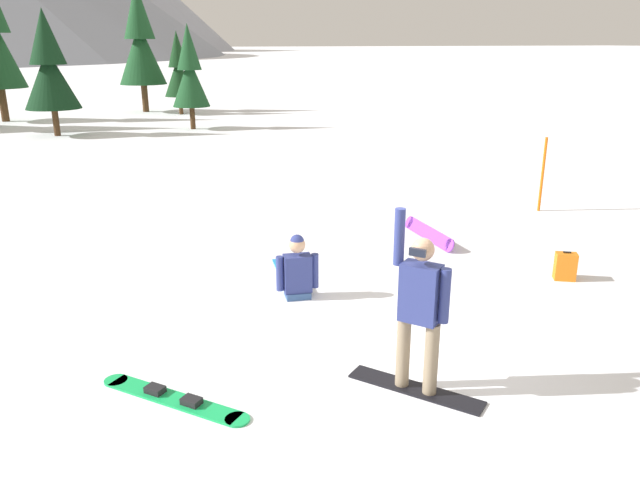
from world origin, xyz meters
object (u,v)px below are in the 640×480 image
Objects in this scene: snowboarder_midground at (295,272)px; trail_marker_pole at (543,175)px; loose_snowboard_near_left at (173,398)px; pine_tree_short at (140,42)px; loose_snowboard_near_right at (429,233)px; pine_tree_tall at (178,69)px; pine_tree_broad at (190,72)px; snowboarder_foreground at (419,310)px; backpack_orange at (565,267)px; pine_tree_twin at (49,67)px.

trail_marker_pole reaches higher than snowboarder_midground.
pine_tree_short reaches higher than loose_snowboard_near_left.
loose_snowboard_near_right is 0.44× the size of pine_tree_tall.
pine_tree_broad is at bearing -80.88° from pine_tree_short.
snowboarder_foreground is 1.23× the size of trail_marker_pole.
snowboarder_foreground is at bearing -121.73° from loose_snowboard_near_right.
backpack_orange is at bearing -69.57° from loose_snowboard_near_right.
loose_snowboard_near_right is 18.57m from pine_tree_twin.
trail_marker_pole is 0.38× the size of pine_tree_broad.
snowboarder_midground is 4.29m from backpack_orange.
loose_snowboard_near_left is 0.86× the size of loose_snowboard_near_right.
pine_tree_twin reaches higher than trail_marker_pole.
snowboarder_foreground is 3.11m from snowboarder_midground.
pine_tree_short reaches higher than backpack_orange.
snowboarder_midground is at bearing -90.77° from pine_tree_short.
pine_tree_tall reaches higher than snowboarder_midground.
pine_tree_tall reaches higher than snowboarder_foreground.
trail_marker_pole is 16.96m from pine_tree_broad.
pine_tree_tall is (-4.63, 21.91, 1.43)m from trail_marker_pole.
loose_snowboard_near_right is 25.14m from pine_tree_short.
snowboarder_foreground is at bearing -138.19° from trail_marker_pole.
loose_snowboard_near_left is 0.32× the size of pine_tree_twin.
pine_tree_broad reaches higher than snowboarder_foreground.
pine_tree_twin is (-5.41, -0.08, 0.28)m from pine_tree_broad.
pine_tree_broad is (3.72, 20.97, 2.33)m from loose_snowboard_near_left.
snowboarder_foreground is at bearing -79.05° from pine_tree_twin.
pine_tree_twin is at bearing 94.64° from loose_snowboard_near_left.
pine_tree_twin is at bearing -134.60° from pine_tree_tall.
loose_snowboard_near_left is (-2.13, -2.30, -0.31)m from snowboarder_midground.
backpack_orange is at bearing -67.77° from pine_tree_twin.
pine_tree_twin is at bearing 100.95° from snowboarder_foreground.
snowboarder_foreground is 1.28× the size of loose_snowboard_near_left.
loose_snowboard_near_right is at bearing -86.81° from pine_tree_tall.
loose_snowboard_near_left is 3.31× the size of backpack_orange.
pine_tree_short is at bearing 99.12° from pine_tree_broad.
pine_tree_short is at bearing 90.00° from snowboarder_foreground.
backpack_orange is at bearing -82.50° from pine_tree_broad.
snowboarder_foreground is 27.54m from pine_tree_tall.
loose_snowboard_near_right is at bearing 36.03° from loose_snowboard_near_left.
pine_tree_short is at bearing 89.23° from snowboarder_midground.
pine_tree_twin reaches higher than snowboarder_foreground.
snowboarder_midground is 0.28× the size of pine_tree_short.
pine_tree_broad is 0.89× the size of pine_tree_twin.
trail_marker_pole is at bearing 41.81° from snowboarder_foreground.
pine_tree_twin is at bearing -179.15° from pine_tree_broad.
trail_marker_pole is 0.34× the size of pine_tree_twin.
backpack_orange is 21.28m from pine_tree_twin.
pine_tree_broad reaches higher than loose_snowboard_near_right.
backpack_orange is at bearing -84.98° from pine_tree_tall.
loose_snowboard_near_left is at bearing -143.97° from loose_snowboard_near_right.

